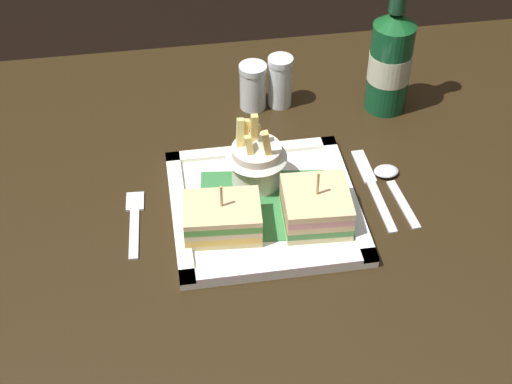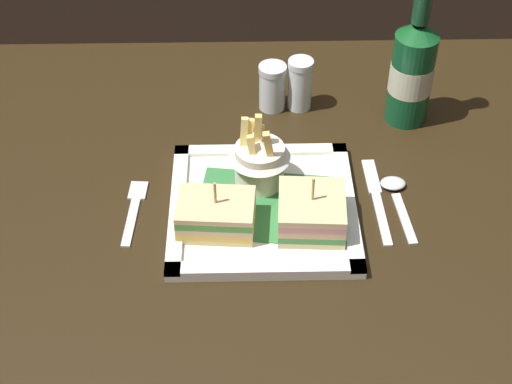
{
  "view_description": "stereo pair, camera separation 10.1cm",
  "coord_description": "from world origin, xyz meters",
  "px_view_note": "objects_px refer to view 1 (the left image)",
  "views": [
    {
      "loc": [
        -0.1,
        -0.73,
        1.48
      ],
      "look_at": [
        0.01,
        0.01,
        0.79
      ],
      "focal_mm": 54.69,
      "sensor_mm": 36.0,
      "label": 1
    },
    {
      "loc": [
        -0.0,
        -0.74,
        1.48
      ],
      "look_at": [
        0.01,
        0.01,
        0.79
      ],
      "focal_mm": 54.69,
      "sensor_mm": 36.0,
      "label": 2
    }
  ],
  "objects_px": {
    "square_plate": "(264,207)",
    "pepper_shaker": "(280,84)",
    "sandwich_half_left": "(222,218)",
    "spoon": "(391,180)",
    "knife": "(372,186)",
    "salt_shaker": "(253,89)",
    "sandwich_half_right": "(316,207)",
    "fries_cup": "(256,158)",
    "beer_bottle": "(391,58)",
    "fork": "(135,219)",
    "dining_table": "(248,282)"
  },
  "relations": [
    {
      "from": "square_plate",
      "to": "pepper_shaker",
      "type": "bearing_deg",
      "value": 75.04
    },
    {
      "from": "square_plate",
      "to": "sandwich_half_left",
      "type": "relative_size",
      "value": 2.41
    },
    {
      "from": "sandwich_half_left",
      "to": "spoon",
      "type": "height_order",
      "value": "sandwich_half_left"
    },
    {
      "from": "knife",
      "to": "spoon",
      "type": "distance_m",
      "value": 0.03
    },
    {
      "from": "square_plate",
      "to": "salt_shaker",
      "type": "height_order",
      "value": "salt_shaker"
    },
    {
      "from": "sandwich_half_right",
      "to": "fries_cup",
      "type": "bearing_deg",
      "value": 127.06
    },
    {
      "from": "beer_bottle",
      "to": "salt_shaker",
      "type": "bearing_deg",
      "value": 171.06
    },
    {
      "from": "square_plate",
      "to": "salt_shaker",
      "type": "relative_size",
      "value": 3.31
    },
    {
      "from": "spoon",
      "to": "pepper_shaker",
      "type": "xyz_separation_m",
      "value": [
        -0.12,
        0.21,
        0.03
      ]
    },
    {
      "from": "pepper_shaker",
      "to": "fries_cup",
      "type": "bearing_deg",
      "value": -109.51
    },
    {
      "from": "sandwich_half_right",
      "to": "fork",
      "type": "xyz_separation_m",
      "value": [
        -0.23,
        0.05,
        -0.03
      ]
    },
    {
      "from": "dining_table",
      "to": "salt_shaker",
      "type": "distance_m",
      "value": 0.3
    },
    {
      "from": "sandwich_half_left",
      "to": "knife",
      "type": "xyz_separation_m",
      "value": [
        0.22,
        0.06,
        -0.03
      ]
    },
    {
      "from": "spoon",
      "to": "salt_shaker",
      "type": "height_order",
      "value": "salt_shaker"
    },
    {
      "from": "fries_cup",
      "to": "dining_table",
      "type": "bearing_deg",
      "value": -109.78
    },
    {
      "from": "spoon",
      "to": "sandwich_half_left",
      "type": "bearing_deg",
      "value": -164.61
    },
    {
      "from": "knife",
      "to": "salt_shaker",
      "type": "distance_m",
      "value": 0.25
    },
    {
      "from": "salt_shaker",
      "to": "fries_cup",
      "type": "bearing_deg",
      "value": -97.39
    },
    {
      "from": "beer_bottle",
      "to": "fork",
      "type": "xyz_separation_m",
      "value": [
        -0.4,
        -0.2,
        -0.09
      ]
    },
    {
      "from": "fries_cup",
      "to": "salt_shaker",
      "type": "relative_size",
      "value": 1.46
    },
    {
      "from": "spoon",
      "to": "sandwich_half_right",
      "type": "bearing_deg",
      "value": -151.18
    },
    {
      "from": "sandwich_half_right",
      "to": "pepper_shaker",
      "type": "xyz_separation_m",
      "value": [
        0.0,
        0.27,
        0.0
      ]
    },
    {
      "from": "sandwich_half_right",
      "to": "spoon",
      "type": "relative_size",
      "value": 0.72
    },
    {
      "from": "spoon",
      "to": "pepper_shaker",
      "type": "distance_m",
      "value": 0.24
    },
    {
      "from": "square_plate",
      "to": "knife",
      "type": "distance_m",
      "value": 0.16
    },
    {
      "from": "fries_cup",
      "to": "salt_shaker",
      "type": "xyz_separation_m",
      "value": [
        0.02,
        0.19,
        -0.02
      ]
    },
    {
      "from": "dining_table",
      "to": "knife",
      "type": "relative_size",
      "value": 6.87
    },
    {
      "from": "fries_cup",
      "to": "pepper_shaker",
      "type": "relative_size",
      "value": 1.3
    },
    {
      "from": "dining_table",
      "to": "fries_cup",
      "type": "height_order",
      "value": "fries_cup"
    },
    {
      "from": "sandwich_half_right",
      "to": "fork",
      "type": "bearing_deg",
      "value": 168.82
    },
    {
      "from": "beer_bottle",
      "to": "knife",
      "type": "relative_size",
      "value": 1.48
    },
    {
      "from": "square_plate",
      "to": "pepper_shaker",
      "type": "xyz_separation_m",
      "value": [
        0.06,
        0.24,
        0.03
      ]
    },
    {
      "from": "knife",
      "to": "salt_shaker",
      "type": "xyz_separation_m",
      "value": [
        -0.14,
        0.21,
        0.03
      ]
    },
    {
      "from": "sandwich_half_right",
      "to": "knife",
      "type": "distance_m",
      "value": 0.12
    },
    {
      "from": "sandwich_half_right",
      "to": "fries_cup",
      "type": "xyz_separation_m",
      "value": [
        -0.06,
        0.09,
        0.02
      ]
    },
    {
      "from": "sandwich_half_right",
      "to": "spoon",
      "type": "height_order",
      "value": "sandwich_half_right"
    },
    {
      "from": "square_plate",
      "to": "spoon",
      "type": "height_order",
      "value": "square_plate"
    },
    {
      "from": "sandwich_half_left",
      "to": "sandwich_half_right",
      "type": "height_order",
      "value": "sandwich_half_right"
    },
    {
      "from": "sandwich_half_right",
      "to": "pepper_shaker",
      "type": "relative_size",
      "value": 1.1
    },
    {
      "from": "fries_cup",
      "to": "spoon",
      "type": "height_order",
      "value": "fries_cup"
    },
    {
      "from": "fries_cup",
      "to": "pepper_shaker",
      "type": "bearing_deg",
      "value": 70.49
    },
    {
      "from": "sandwich_half_right",
      "to": "fork",
      "type": "distance_m",
      "value": 0.24
    },
    {
      "from": "sandwich_half_left",
      "to": "square_plate",
      "type": "bearing_deg",
      "value": 31.99
    },
    {
      "from": "square_plate",
      "to": "sandwich_half_right",
      "type": "relative_size",
      "value": 2.68
    },
    {
      "from": "fries_cup",
      "to": "sandwich_half_right",
      "type": "bearing_deg",
      "value": -52.94
    },
    {
      "from": "salt_shaker",
      "to": "pepper_shaker",
      "type": "bearing_deg",
      "value": 0.0
    },
    {
      "from": "fork",
      "to": "pepper_shaker",
      "type": "distance_m",
      "value": 0.33
    },
    {
      "from": "knife",
      "to": "fork",
      "type": "bearing_deg",
      "value": -177.18
    },
    {
      "from": "sandwich_half_left",
      "to": "sandwich_half_right",
      "type": "xyz_separation_m",
      "value": [
        0.12,
        0.0,
        0.0
      ]
    },
    {
      "from": "sandwich_half_right",
      "to": "fries_cup",
      "type": "relative_size",
      "value": 0.85
    }
  ]
}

